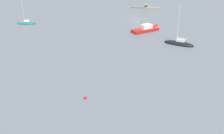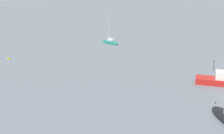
{
  "view_description": "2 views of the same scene",
  "coord_description": "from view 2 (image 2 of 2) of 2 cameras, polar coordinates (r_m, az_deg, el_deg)",
  "views": [
    {
      "loc": [
        -14.35,
        86.44,
        21.99
      ],
      "look_at": [
        -2.43,
        40.76,
        1.25
      ],
      "focal_mm": 44.76,
      "sensor_mm": 36.0,
      "label": 1
    },
    {
      "loc": [
        -33.42,
        45.13,
        14.19
      ],
      "look_at": [
        2.6,
        27.15,
        2.82
      ],
      "focal_mm": 46.57,
      "sensor_mm": 36.0,
      "label": 2
    }
  ],
  "objects": [
    {
      "name": "sailboat_teal_near",
      "position": [
        73.71,
        -0.35,
        4.9
      ],
      "size": [
        5.93,
        3.06,
        7.73
      ],
      "rotation": [
        0.0,
        0.0,
        4.98
      ],
      "color": "#197266",
      "rests_on": "ground_plane"
    },
    {
      "name": "mooring_buoy_near",
      "position": [
        61.07,
        -19.65,
        1.49
      ],
      "size": [
        0.52,
        0.52,
        0.52
      ],
      "color": "yellow",
      "rests_on": "ground_plane"
    }
  ]
}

